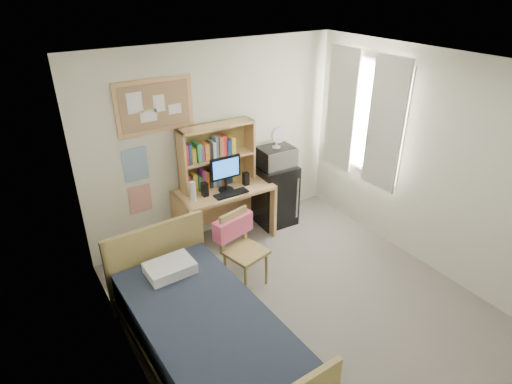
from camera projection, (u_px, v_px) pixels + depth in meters
floor at (310, 313)px, 4.67m from camera, size 3.60×4.20×0.02m
ceiling at (329, 70)px, 3.47m from camera, size 3.60×4.20×0.02m
wall_back at (216, 143)px, 5.64m from camera, size 3.60×0.04×2.60m
wall_left at (133, 273)px, 3.21m from camera, size 0.04×4.20×2.60m
wall_right at (439, 168)px, 4.92m from camera, size 0.04×4.20×2.60m
window_unit at (364, 117)px, 5.66m from camera, size 0.10×1.40×1.70m
curtain_left at (385, 125)px, 5.35m from camera, size 0.04×0.55×1.70m
curtain_right at (341, 110)px, 5.95m from camera, size 0.04×0.55×1.70m
bulletin_board at (155, 106)px, 4.98m from camera, size 0.94×0.03×0.64m
poster_wave at (135, 164)px, 5.14m from camera, size 0.30×0.01×0.42m
poster_japan at (140, 199)px, 5.35m from camera, size 0.28×0.01×0.36m
desk at (225, 214)px, 5.77m from camera, size 1.27×0.64×0.79m
desk_chair at (246, 251)px, 4.89m from camera, size 0.56×0.56×0.92m
mini_fridge at (274, 194)px, 6.18m from camera, size 0.55×0.55×0.90m
bed at (207, 340)px, 3.93m from camera, size 1.15×2.19×0.59m
hutch at (217, 155)px, 5.51m from camera, size 1.01×0.26×0.82m
monitor at (226, 175)px, 5.44m from camera, size 0.42×0.03×0.44m
keyboard at (231, 194)px, 5.43m from camera, size 0.45×0.15×0.02m
speaker_left at (205, 189)px, 5.36m from camera, size 0.08×0.08×0.18m
speaker_right at (246, 179)px, 5.64m from camera, size 0.07×0.07×0.18m
water_bottle at (193, 192)px, 5.23m from camera, size 0.08×0.08×0.26m
hoodie at (233, 226)px, 4.90m from camera, size 0.53×0.27×0.24m
microwave at (276, 157)px, 5.90m from camera, size 0.49×0.38×0.27m
desk_fan at (277, 138)px, 5.77m from camera, size 0.24×0.24×0.28m
pillow at (170, 268)px, 4.32m from camera, size 0.48×0.35×0.11m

